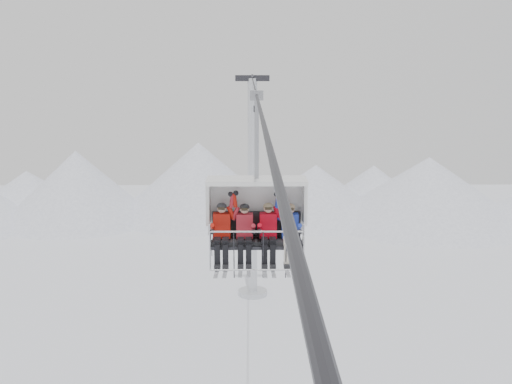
{
  "coord_description": "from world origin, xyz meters",
  "views": [
    {
      "loc": [
        -0.15,
        -15.94,
        13.92
      ],
      "look_at": [
        0.0,
        0.0,
        10.81
      ],
      "focal_mm": 45.0,
      "sensor_mm": 36.0,
      "label": 1
    }
  ],
  "objects_px": {
    "lift_tower_right": "(252,204)",
    "skier_far_left": "(222,232)",
    "skier_center_right": "(268,232)",
    "chairlift_carrier": "(257,209)",
    "skier_far_right": "(290,232)",
    "skier_center_left": "(245,232)"
  },
  "relations": [
    {
      "from": "skier_far_left",
      "to": "skier_center_left",
      "type": "distance_m",
      "value": 0.53
    },
    {
      "from": "skier_far_left",
      "to": "skier_center_left",
      "type": "relative_size",
      "value": 1.0
    },
    {
      "from": "skier_center_right",
      "to": "chairlift_carrier",
      "type": "bearing_deg",
      "value": 131.38
    },
    {
      "from": "lift_tower_right",
      "to": "skier_far_right",
      "type": "distance_m",
      "value": 24.06
    },
    {
      "from": "lift_tower_right",
      "to": "chairlift_carrier",
      "type": "xyz_separation_m",
      "value": [
        0.0,
        -23.33,
        4.88
      ]
    },
    {
      "from": "lift_tower_right",
      "to": "skier_far_left",
      "type": "distance_m",
      "value": 24.06
    },
    {
      "from": "chairlift_carrier",
      "to": "skier_center_left",
      "type": "height_order",
      "value": "chairlift_carrier"
    },
    {
      "from": "chairlift_carrier",
      "to": "skier_far_left",
      "type": "height_order",
      "value": "chairlift_carrier"
    },
    {
      "from": "lift_tower_right",
      "to": "skier_far_right",
      "type": "bearing_deg",
      "value": -88.13
    },
    {
      "from": "skier_center_left",
      "to": "skier_center_right",
      "type": "xyz_separation_m",
      "value": [
        0.55,
        0.0,
        0.01
      ]
    },
    {
      "from": "lift_tower_right",
      "to": "skier_center_left",
      "type": "height_order",
      "value": "lift_tower_right"
    },
    {
      "from": "lift_tower_right",
      "to": "skier_center_right",
      "type": "distance_m",
      "value": 24.04
    },
    {
      "from": "lift_tower_right",
      "to": "skier_far_left",
      "type": "bearing_deg",
      "value": -91.95
    },
    {
      "from": "skier_far_right",
      "to": "chairlift_carrier",
      "type": "bearing_deg",
      "value": 158.3
    },
    {
      "from": "skier_far_left",
      "to": "skier_far_right",
      "type": "height_order",
      "value": "skier_far_left"
    },
    {
      "from": "chairlift_carrier",
      "to": "skier_far_right",
      "type": "xyz_separation_m",
      "value": [
        0.77,
        -0.31,
        -0.47
      ]
    },
    {
      "from": "skier_far_left",
      "to": "skier_center_left",
      "type": "xyz_separation_m",
      "value": [
        0.53,
        -0.0,
        -0.01
      ]
    },
    {
      "from": "skier_center_right",
      "to": "lift_tower_right",
      "type": "bearing_deg",
      "value": 90.65
    },
    {
      "from": "lift_tower_right",
      "to": "skier_far_right",
      "type": "relative_size",
      "value": 7.99
    },
    {
      "from": "skier_far_left",
      "to": "skier_far_right",
      "type": "xyz_separation_m",
      "value": [
        1.58,
        -0.0,
        -0.01
      ]
    },
    {
      "from": "chairlift_carrier",
      "to": "skier_center_left",
      "type": "xyz_separation_m",
      "value": [
        -0.28,
        -0.31,
        -0.47
      ]
    },
    {
      "from": "chairlift_carrier",
      "to": "skier_far_left",
      "type": "bearing_deg",
      "value": -159.28
    }
  ]
}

